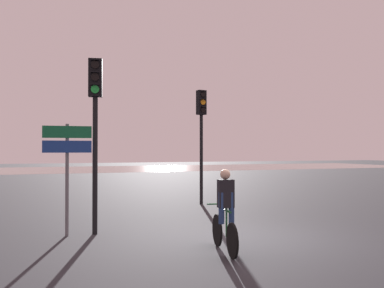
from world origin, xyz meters
name	(u,v)px	position (x,y,z in m)	size (l,w,h in m)	color
ground_plane	(251,238)	(0.00, 0.00, 0.00)	(120.00, 120.00, 0.00)	#28282D
water_strip	(76,169)	(0.00, 37.34, 0.00)	(80.00, 16.00, 0.01)	gray
traffic_light_near_left	(95,112)	(-3.22, 1.75, 2.90)	(0.36, 0.38, 4.16)	black
traffic_light_center	(201,125)	(1.27, 6.04, 2.93)	(0.35, 0.37, 4.20)	black
direction_sign_post	(67,159)	(-3.85, 1.75, 1.79)	(1.10, 0.16, 2.60)	slate
cyclist	(225,210)	(-1.13, -1.03, 0.82)	(0.49, 1.69, 1.62)	black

